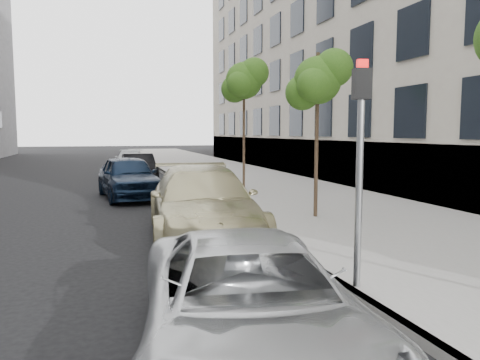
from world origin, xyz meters
name	(u,v)px	position (x,y,z in m)	size (l,w,h in m)	color
sidewalk	(215,170)	(4.30, 24.00, 0.07)	(6.40, 72.00, 0.14)	gray
curb	(163,172)	(1.18, 24.00, 0.07)	(0.15, 72.00, 0.14)	#9E9B93
tree_mid	(318,80)	(3.23, 8.00, 3.68)	(1.60, 1.40, 4.33)	#38281C
tree_far	(245,81)	(3.23, 14.50, 4.34)	(1.76, 1.56, 5.07)	#38281C
signal_pole	(360,147)	(1.30, 2.67, 2.14)	(0.27, 0.23, 3.21)	#939699
minivan	(249,305)	(-0.81, 1.15, 0.64)	(2.11, 4.58, 1.27)	silver
suv	(202,204)	(-0.10, 6.78, 0.79)	(2.22, 5.47, 1.59)	tan
sedan_blue	(129,177)	(-1.29, 13.91, 0.76)	(1.81, 4.49, 1.53)	black
sedan_black	(139,167)	(-0.49, 19.76, 0.66)	(1.40, 4.00, 1.32)	black
sedan_rear	(130,160)	(-0.50, 26.47, 0.63)	(1.76, 4.33, 1.26)	#979A9E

